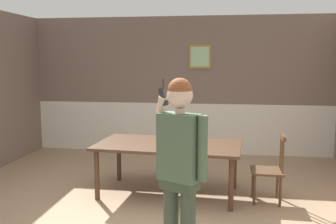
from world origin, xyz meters
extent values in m
plane|color=#9E7F60|center=(0.00, 0.00, 0.00)|extent=(7.35, 7.35, 0.00)
cube|color=#756056|center=(0.00, 3.34, 1.92)|extent=(6.27, 0.12, 1.76)
cube|color=silver|center=(0.00, 3.35, 0.52)|extent=(6.27, 0.14, 1.04)
cube|color=silver|center=(0.00, 3.32, 1.04)|extent=(6.27, 0.05, 0.06)
cube|color=olive|center=(0.40, 3.26, 1.99)|extent=(0.45, 0.03, 0.48)
cube|color=#A1CB98|center=(0.40, 3.25, 1.99)|extent=(0.37, 0.01, 0.40)
cube|color=#4C3323|center=(0.12, 0.79, 0.72)|extent=(2.11, 1.23, 0.04)
cylinder|color=#4C3323|center=(-0.83, 0.42, 0.35)|extent=(0.07, 0.07, 0.70)
cylinder|color=#4C3323|center=(1.00, 0.28, 0.35)|extent=(0.07, 0.07, 0.70)
cylinder|color=#4C3323|center=(-0.76, 1.30, 0.35)|extent=(0.07, 0.07, 0.70)
cylinder|color=#4C3323|center=(1.06, 1.16, 0.35)|extent=(0.07, 0.07, 0.70)
cube|color=#513823|center=(1.48, 0.69, 0.43)|extent=(0.43, 0.43, 0.03)
cube|color=#513823|center=(1.67, 0.68, 0.91)|extent=(0.05, 0.42, 0.06)
cylinder|color=#513823|center=(1.66, 0.56, 0.69)|extent=(0.02, 0.02, 0.50)
cylinder|color=#513823|center=(1.67, 0.68, 0.69)|extent=(0.02, 0.02, 0.50)
cylinder|color=#513823|center=(1.67, 0.81, 0.69)|extent=(0.02, 0.02, 0.50)
cylinder|color=#513823|center=(1.31, 0.52, 0.21)|extent=(0.04, 0.04, 0.41)
cylinder|color=#513823|center=(1.31, 0.86, 0.21)|extent=(0.04, 0.04, 0.41)
cylinder|color=#513823|center=(1.64, 0.52, 0.21)|extent=(0.04, 0.04, 0.41)
cylinder|color=#513823|center=(1.65, 0.85, 0.21)|extent=(0.04, 0.04, 0.41)
cube|color=#2D2319|center=(0.18, 1.68, 0.44)|extent=(0.47, 0.47, 0.03)
cube|color=#2D2319|center=(0.18, 1.88, 1.01)|extent=(0.45, 0.06, 0.06)
cylinder|color=#2D2319|center=(0.31, 1.89, 0.75)|extent=(0.02, 0.02, 0.59)
cylinder|color=#2D2319|center=(0.18, 1.88, 0.75)|extent=(0.02, 0.02, 0.59)
cylinder|color=#2D2319|center=(0.04, 1.88, 0.75)|extent=(0.02, 0.02, 0.59)
cylinder|color=#2D2319|center=(0.37, 1.51, 0.21)|extent=(0.04, 0.04, 0.42)
cylinder|color=#2D2319|center=(0.01, 1.49, 0.21)|extent=(0.04, 0.04, 0.42)
cylinder|color=#2D2319|center=(0.36, 1.87, 0.21)|extent=(0.04, 0.04, 0.42)
cylinder|color=#2D2319|center=(0.00, 1.85, 0.21)|extent=(0.04, 0.04, 0.42)
cylinder|color=#3A493A|center=(0.41, -1.10, 0.42)|extent=(0.14, 0.14, 0.85)
cube|color=#3A493A|center=(0.50, -1.14, 0.82)|extent=(0.38, 0.31, 0.12)
cube|color=#4C664C|center=(0.50, -1.14, 1.15)|extent=(0.42, 0.34, 0.60)
cylinder|color=#4C664C|center=(0.70, -1.24, 1.17)|extent=(0.09, 0.09, 0.57)
cylinder|color=beige|center=(0.32, -1.08, 1.51)|extent=(0.14, 0.16, 0.19)
cylinder|color=beige|center=(0.50, -1.14, 1.48)|extent=(0.09, 0.09, 0.05)
sphere|color=beige|center=(0.50, -1.14, 1.62)|extent=(0.23, 0.23, 0.23)
sphere|color=brown|center=(0.50, -1.14, 1.66)|extent=(0.22, 0.22, 0.22)
cube|color=#2D2D33|center=(0.34, -1.11, 1.59)|extent=(0.10, 0.07, 0.17)
cylinder|color=black|center=(0.34, -1.11, 1.71)|extent=(0.01, 0.01, 0.08)
camera|label=1|loc=(0.86, -4.40, 1.91)|focal=40.28mm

